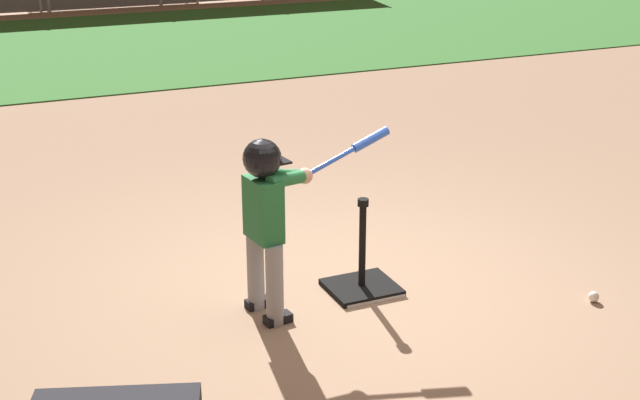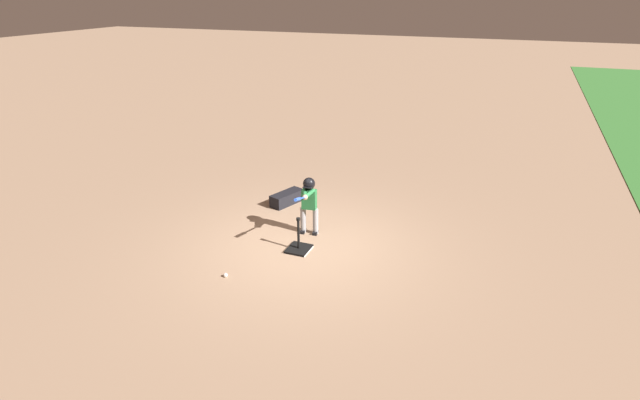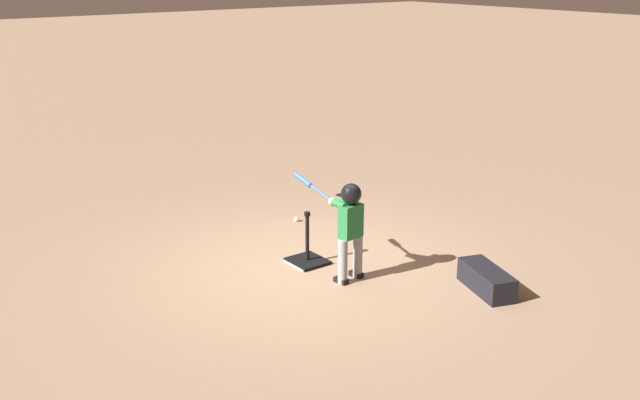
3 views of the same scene
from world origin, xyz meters
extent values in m
plane|color=#93755B|center=(0.00, 0.00, 0.00)|extent=(90.00, 90.00, 0.00)
cube|color=white|center=(0.14, -0.05, 0.01)|extent=(0.45, 0.45, 0.02)
cube|color=black|center=(0.13, -0.05, 0.02)|extent=(0.47, 0.43, 0.04)
cylinder|color=black|center=(0.13, -0.05, 0.33)|extent=(0.05, 0.05, 0.59)
cylinder|color=black|center=(0.13, -0.05, 0.65)|extent=(0.08, 0.08, 0.05)
cylinder|color=gray|center=(-0.63, -0.01, 0.27)|extent=(0.13, 0.13, 0.55)
cube|color=black|center=(-0.61, 0.00, 0.03)|extent=(0.19, 0.11, 0.06)
cylinder|color=gray|center=(-0.60, -0.27, 0.27)|extent=(0.13, 0.13, 0.55)
cube|color=black|center=(-0.58, -0.26, 0.03)|extent=(0.19, 0.11, 0.06)
cube|color=#236B38|center=(-0.62, -0.14, 0.75)|extent=(0.19, 0.30, 0.41)
sphere|color=tan|center=(-0.62, -0.14, 1.07)|extent=(0.21, 0.21, 0.21)
sphere|color=black|center=(-0.62, -0.14, 1.09)|extent=(0.25, 0.25, 0.25)
cube|color=black|center=(-0.52, -0.12, 1.06)|extent=(0.15, 0.20, 0.01)
cylinder|color=#236B38|center=(-0.47, -0.07, 0.94)|extent=(0.34, 0.14, 0.12)
cylinder|color=#236B38|center=(-0.46, -0.16, 0.94)|extent=(0.33, 0.21, 0.12)
sphere|color=tan|center=(-0.32, -0.10, 0.92)|extent=(0.10, 0.10, 0.10)
cylinder|color=blue|center=(-0.01, -0.06, 1.02)|extent=(0.63, 0.11, 0.23)
cylinder|color=blue|center=(0.19, -0.03, 1.09)|extent=(0.29, 0.10, 0.14)
cylinder|color=black|center=(-0.33, -0.10, 0.91)|extent=(0.04, 0.05, 0.05)
sphere|color=white|center=(1.49, -0.85, 0.04)|extent=(0.07, 0.07, 0.07)
cube|color=black|center=(-1.81, -1.20, 0.14)|extent=(0.90, 0.58, 0.28)
camera|label=1|loc=(-2.41, -5.07, 2.75)|focal=50.00mm
camera|label=2|loc=(7.86, 3.42, 4.68)|focal=28.00mm
camera|label=3|loc=(-6.99, 5.16, 3.68)|focal=42.00mm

